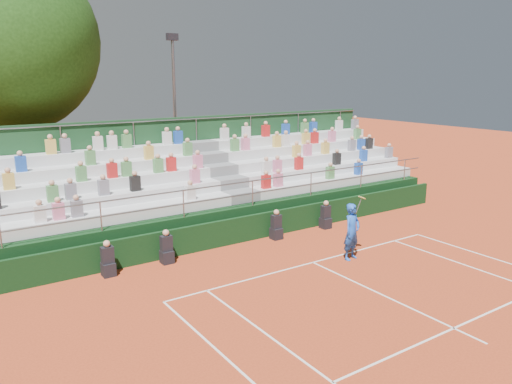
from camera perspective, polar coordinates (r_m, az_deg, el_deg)
ground at (r=17.33m, az=6.53°, el=-8.01°), size 90.00×90.00×0.00m
courtside_wall at (r=19.57m, az=0.49°, el=-3.88°), size 20.00×0.15×1.00m
line_officials at (r=18.33m, az=-3.18°, el=-5.16°), size 9.57×0.40×1.19m
grandstand at (r=22.07m, az=-4.25°, el=-0.38°), size 20.00×5.20×4.40m
tennis_player at (r=17.54m, az=10.91°, el=-4.46°), size 0.93×0.62×2.22m
tree_east at (r=24.76m, az=-26.98°, el=15.15°), size 8.05×8.05×11.72m
floodlight_mast at (r=27.07m, az=-9.29°, el=10.07°), size 0.60×0.25×8.34m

